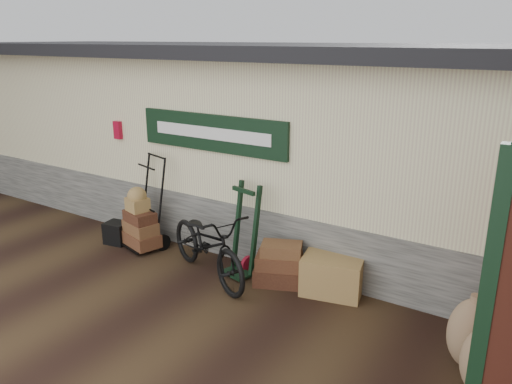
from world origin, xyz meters
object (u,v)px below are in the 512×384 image
at_px(green_barrow, 244,230).
at_px(wicker_hamper, 332,276).
at_px(bicycle, 208,240).
at_px(black_trunk, 117,233).
at_px(porter_trolley, 149,202).
at_px(suitcase_stack, 279,263).

bearing_deg(green_barrow, wicker_hamper, 19.46).
bearing_deg(bicycle, wicker_hamper, -48.96).
xyz_separation_m(wicker_hamper, bicycle, (-1.68, -0.53, 0.32)).
bearing_deg(black_trunk, porter_trolley, 20.75).
distance_m(green_barrow, suitcase_stack, 0.69).
distance_m(porter_trolley, black_trunk, 0.85).
bearing_deg(suitcase_stack, black_trunk, -175.75).
distance_m(porter_trolley, wicker_hamper, 3.22).
height_order(porter_trolley, wicker_hamper, porter_trolley).
height_order(suitcase_stack, bicycle, bicycle).
distance_m(green_barrow, black_trunk, 2.48).
xyz_separation_m(porter_trolley, wicker_hamper, (3.18, 0.14, -0.51)).
xyz_separation_m(suitcase_stack, wicker_hamper, (0.74, 0.14, -0.05)).
bearing_deg(wicker_hamper, porter_trolley, -177.40).
distance_m(porter_trolley, green_barrow, 1.85).
relative_size(green_barrow, bicycle, 0.68).
bearing_deg(black_trunk, bicycle, -4.60).
bearing_deg(bicycle, suitcase_stack, -43.89).
relative_size(porter_trolley, suitcase_stack, 2.24).
relative_size(wicker_hamper, black_trunk, 2.17).
height_order(green_barrow, wicker_hamper, green_barrow).
bearing_deg(bicycle, black_trunk, 109.10).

